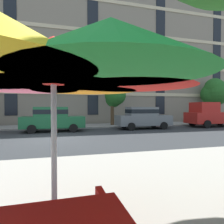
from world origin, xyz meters
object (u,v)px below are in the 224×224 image
Objects in this scene: pickup_red_midblock at (212,115)px; street_tree_middle at (115,97)px; patio_umbrella at (54,63)px; sedan_green at (53,118)px; sedan_gray at (143,117)px; street_tree_right at (215,92)px.

street_tree_middle reaches higher than pickup_red_midblock.
street_tree_middle is at bearing 159.99° from pickup_red_midblock.
patio_umbrella reaches higher than pickup_red_midblock.
pickup_red_midblock reaches higher than sedan_green.
sedan_green is 0.86× the size of pickup_red_midblock.
sedan_green is at bearing -180.00° from pickup_red_midblock.
sedan_gray is 11.33m from street_tree_right.
pickup_red_midblock is (6.80, 0.00, 0.08)m from sedan_gray.
sedan_gray is 0.87× the size of street_tree_right.
pickup_red_midblock reaches higher than sedan_gray.
sedan_green is 1.00× the size of sedan_gray.
street_tree_middle reaches higher than sedan_green.
street_tree_middle is 0.78× the size of street_tree_right.
sedan_green is 1.37× the size of patio_umbrella.
pickup_red_midblock is at bearing 43.32° from patio_umbrella.
pickup_red_midblock is 9.01m from street_tree_middle.
sedan_green is 18.01m from street_tree_right.
patio_umbrella reaches higher than sedan_gray.
pickup_red_midblock is at bearing -20.01° from street_tree_middle.
street_tree_right reaches higher than patio_umbrella.
sedan_gray is (7.03, 0.00, 0.00)m from sedan_green.
street_tree_right is at bearing 45.21° from pickup_red_midblock.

